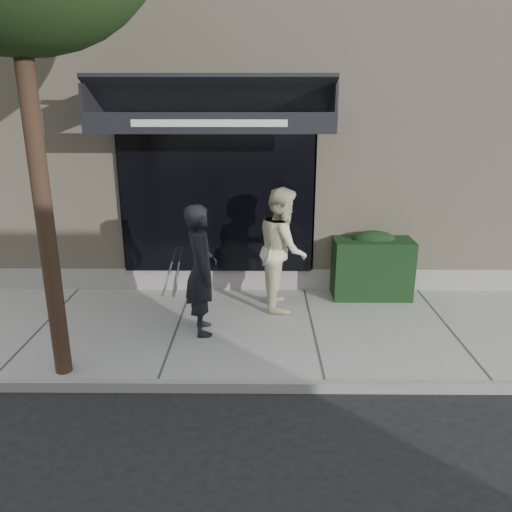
{
  "coord_description": "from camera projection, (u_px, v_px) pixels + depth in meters",
  "views": [
    {
      "loc": [
        -0.78,
        -6.74,
        3.31
      ],
      "look_at": [
        -0.84,
        0.6,
        1.02
      ],
      "focal_mm": 35.0,
      "sensor_mm": 36.0,
      "label": 1
    }
  ],
  "objects": [
    {
      "name": "ground",
      "position": [
        312.0,
        334.0,
        7.41
      ],
      "size": [
        80.0,
        80.0,
        0.0
      ],
      "primitive_type": "plane",
      "color": "black",
      "rests_on": "ground"
    },
    {
      "name": "sidewalk",
      "position": [
        312.0,
        330.0,
        7.4
      ],
      "size": [
        20.0,
        3.0,
        0.12
      ],
      "primitive_type": "cube",
      "color": "gray",
      "rests_on": "ground"
    },
    {
      "name": "curb",
      "position": [
        325.0,
        387.0,
        5.91
      ],
      "size": [
        20.0,
        0.1,
        0.14
      ],
      "primitive_type": "cube",
      "color": "gray",
      "rests_on": "ground"
    },
    {
      "name": "building_facade",
      "position": [
        294.0,
        127.0,
        11.33
      ],
      "size": [
        14.3,
        8.04,
        5.64
      ],
      "color": "tan",
      "rests_on": "ground"
    },
    {
      "name": "hedge",
      "position": [
        371.0,
        265.0,
        8.4
      ],
      "size": [
        1.3,
        0.7,
        1.14
      ],
      "color": "black",
      "rests_on": "sidewalk"
    },
    {
      "name": "pedestrian_front",
      "position": [
        201.0,
        270.0,
        6.95
      ],
      "size": [
        0.82,
        0.88,
        1.87
      ],
      "color": "black",
      "rests_on": "sidewalk"
    },
    {
      "name": "pedestrian_back",
      "position": [
        283.0,
        249.0,
        7.84
      ],
      "size": [
        0.76,
        0.96,
        1.94
      ],
      "color": "beige",
      "rests_on": "sidewalk"
    }
  ]
}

